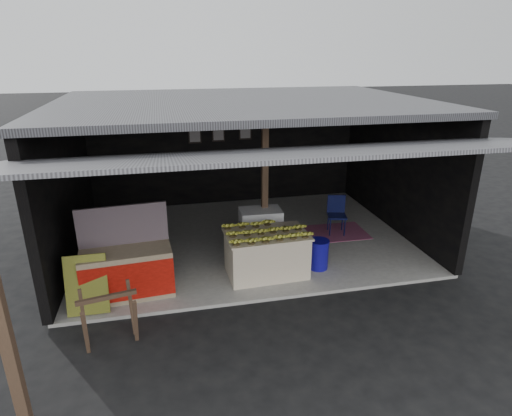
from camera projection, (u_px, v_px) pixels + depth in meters
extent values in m
plane|color=black|center=(273.00, 301.00, 7.14)|extent=(80.00, 80.00, 0.00)
cube|color=gray|center=(245.00, 238.00, 9.41)|extent=(7.00, 5.00, 0.06)
cube|color=black|center=(226.00, 148.00, 11.18)|extent=(7.00, 0.15, 2.90)
cube|color=black|center=(65.00, 185.00, 8.19)|extent=(0.15, 5.00, 2.90)
cube|color=black|center=(397.00, 165.00, 9.60)|extent=(0.15, 5.00, 2.90)
cube|color=#232326|center=(243.00, 103.00, 8.39)|extent=(7.20, 5.20, 0.12)
cube|color=#232326|center=(296.00, 153.00, 5.31)|extent=(7.40, 2.47, 0.48)
cube|color=#4B3325|center=(265.00, 182.00, 8.42)|extent=(0.12, 0.12, 2.85)
cube|color=#4B3325|center=(5.00, 335.00, 4.30)|extent=(0.12, 0.12, 2.50)
cube|color=silver|center=(267.00, 255.00, 7.75)|extent=(1.44, 0.89, 0.77)
cube|color=silver|center=(267.00, 235.00, 7.61)|extent=(1.50, 0.96, 0.04)
cube|color=white|center=(261.00, 231.00, 8.61)|extent=(0.83, 0.57, 0.91)
cube|color=navy|center=(264.00, 234.00, 8.33)|extent=(0.64, 0.04, 0.27)
cube|color=#B21414|center=(264.00, 249.00, 8.44)|extent=(0.41, 0.03, 0.09)
cube|color=#998466|center=(128.00, 273.00, 7.08)|extent=(1.50, 0.75, 0.82)
cube|color=red|center=(127.00, 283.00, 6.78)|extent=(1.45, 0.14, 0.64)
cube|color=white|center=(127.00, 283.00, 6.77)|extent=(0.49, 0.05, 0.16)
cube|color=#1C1A4E|center=(124.00, 225.00, 7.07)|extent=(1.45, 0.17, 0.68)
cube|color=black|center=(87.00, 285.00, 6.59)|extent=(0.63, 0.30, 0.92)
cube|color=#4B3325|center=(85.00, 333.00, 5.67)|extent=(0.11, 0.30, 0.79)
cube|color=#4B3325|center=(136.00, 321.00, 5.92)|extent=(0.11, 0.30, 0.79)
cube|color=#4B3325|center=(84.00, 317.00, 6.00)|extent=(0.11, 0.30, 0.79)
cube|color=#4B3325|center=(131.00, 307.00, 6.25)|extent=(0.11, 0.30, 0.79)
cube|color=#4B3325|center=(106.00, 297.00, 5.84)|extent=(0.80, 0.22, 0.06)
cylinder|color=#100B80|center=(319.00, 255.00, 8.01)|extent=(0.36, 0.36, 0.54)
cylinder|color=#090D36|center=(330.00, 227.00, 9.39)|extent=(0.03, 0.03, 0.42)
cylinder|color=#090D36|center=(345.00, 227.00, 9.39)|extent=(0.03, 0.03, 0.42)
cylinder|color=#090D36|center=(328.00, 222.00, 9.69)|extent=(0.03, 0.03, 0.42)
cylinder|color=#090D36|center=(342.00, 222.00, 9.69)|extent=(0.03, 0.03, 0.42)
cube|color=#090D36|center=(337.00, 216.00, 9.47)|extent=(0.48, 0.48, 0.04)
cube|color=#090D36|center=(336.00, 204.00, 9.56)|extent=(0.40, 0.13, 0.43)
cube|color=maroon|center=(333.00, 232.00, 9.64)|extent=(1.52, 1.02, 0.01)
cube|color=black|center=(195.00, 135.00, 10.79)|extent=(0.32, 0.03, 0.42)
cube|color=#4C4C59|center=(195.00, 135.00, 10.77)|extent=(0.26, 0.02, 0.34)
cube|color=black|center=(218.00, 133.00, 10.91)|extent=(0.32, 0.03, 0.42)
cube|color=#4C4C59|center=(218.00, 133.00, 10.89)|extent=(0.26, 0.02, 0.34)
cube|color=black|center=(245.00, 131.00, 11.04)|extent=(0.32, 0.03, 0.42)
cube|color=#4C4C59|center=(245.00, 132.00, 11.02)|extent=(0.26, 0.02, 0.34)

